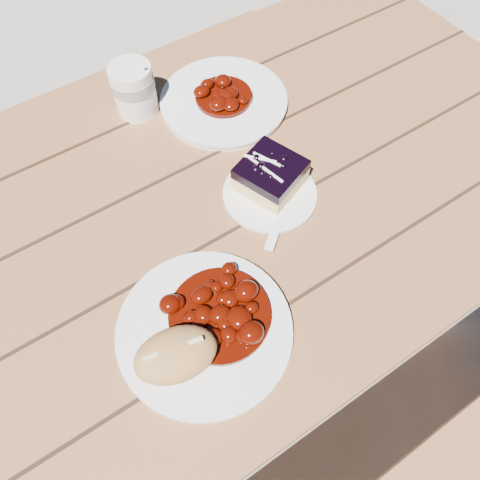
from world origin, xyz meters
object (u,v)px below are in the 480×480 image
blueberry_cake (270,175)px  bread_roll (176,355)px  coffee_cup (134,90)px  picnic_table (89,313)px  main_plate (205,331)px  dessert_plate (270,195)px  second_plate (224,102)px

blueberry_cake → bread_roll: bearing=-167.5°
blueberry_cake → coffee_cup: 0.32m
picnic_table → coffee_cup: coffee_cup is taller
coffee_cup → bread_roll: bearing=-110.7°
bread_roll → coffee_cup: size_ratio=1.16×
bread_roll → blueberry_cake: 0.35m
main_plate → bread_roll: bread_roll is taller
main_plate → coffee_cup: bearing=74.5°
blueberry_cake → dessert_plate: bearing=-144.0°
dessert_plate → blueberry_cake: (0.01, 0.02, 0.03)m
main_plate → blueberry_cake: (0.23, 0.17, 0.03)m
bread_roll → dessert_plate: size_ratio=0.73×
main_plate → second_plate: size_ratio=1.03×
picnic_table → blueberry_cake: size_ratio=15.93×
main_plate → dessert_plate: bearing=34.1°
picnic_table → second_plate: (0.42, 0.18, 0.17)m
coffee_cup → picnic_table: bearing=-136.2°
coffee_cup → second_plate: coffee_cup is taller
dessert_plate → main_plate: bearing=-145.9°
bread_roll → dessert_plate: 0.33m
main_plate → coffee_cup: coffee_cup is taller
dessert_plate → second_plate: second_plate is taller
blueberry_cake → second_plate: (0.04, 0.22, -0.03)m
coffee_cup → second_plate: 0.18m
picnic_table → main_plate: (0.14, -0.21, 0.17)m
picnic_table → blueberry_cake: 0.43m
dessert_plate → second_plate: bearing=77.1°
picnic_table → bread_roll: bearing=-68.9°
main_plate → second_plate: (0.28, 0.39, 0.00)m
bread_roll → blueberry_cake: size_ratio=0.92×
blueberry_cake → coffee_cup: (-0.10, 0.30, 0.01)m
picnic_table → second_plate: 0.49m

